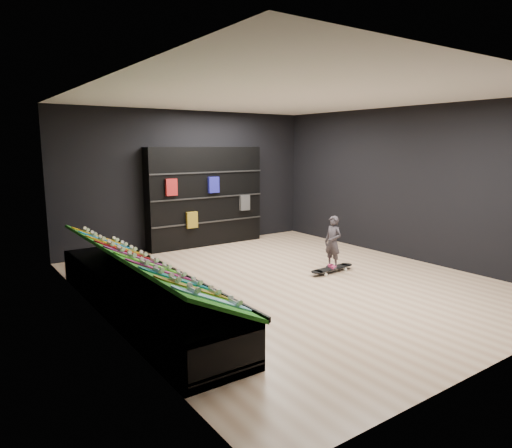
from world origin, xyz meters
TOP-DOWN VIEW (x-y plane):
  - floor at (0.00, 0.00)m, footprint 6.00×7.00m
  - ceiling at (0.00, 0.00)m, footprint 6.00×7.00m
  - wall_back at (0.00, 3.50)m, footprint 6.00×0.02m
  - wall_front at (0.00, -3.50)m, footprint 6.00×0.02m
  - wall_left at (-3.00, 0.00)m, footprint 0.02×7.00m
  - wall_right at (3.00, 0.00)m, footprint 0.02×7.00m
  - display_rack at (-2.55, 0.00)m, footprint 0.90×4.50m
  - turf_ramp at (-2.50, 0.00)m, footprint 0.92×4.50m
  - back_shelving at (0.29, 3.32)m, footprint 2.76×0.32m
  - floor_skateboard at (1.01, -0.01)m, footprint 0.99×0.28m
  - child at (1.01, -0.01)m, footprint 0.17×0.22m
  - display_board_0 at (-2.49, -1.90)m, footprint 0.93×0.22m
  - display_board_1 at (-2.49, -1.48)m, footprint 0.93×0.22m
  - display_board_2 at (-2.49, -1.06)m, footprint 0.93×0.22m
  - display_board_3 at (-2.49, -0.63)m, footprint 0.93×0.22m
  - display_board_4 at (-2.49, -0.21)m, footprint 0.93×0.22m
  - display_board_5 at (-2.49, 0.21)m, footprint 0.93×0.22m
  - display_board_6 at (-2.49, 0.63)m, footprint 0.93×0.22m
  - display_board_7 at (-2.49, 1.06)m, footprint 0.93×0.22m
  - display_board_8 at (-2.49, 1.48)m, footprint 0.93×0.22m
  - display_board_9 at (-2.49, 1.90)m, footprint 0.93×0.22m

SIDE VIEW (x-z plane):
  - floor at x=0.00m, z-range -0.01..0.01m
  - floor_skateboard at x=1.01m, z-range 0.00..0.09m
  - display_rack at x=-2.55m, z-range 0.00..0.50m
  - child at x=1.01m, z-range 0.09..0.65m
  - turf_ramp at x=-2.50m, z-range 0.48..0.94m
  - display_board_0 at x=-2.49m, z-range 0.49..0.99m
  - display_board_1 at x=-2.49m, z-range 0.49..0.99m
  - display_board_2 at x=-2.49m, z-range 0.49..0.99m
  - display_board_3 at x=-2.49m, z-range 0.49..0.99m
  - display_board_4 at x=-2.49m, z-range 0.49..0.99m
  - display_board_5 at x=-2.49m, z-range 0.49..0.99m
  - display_board_6 at x=-2.49m, z-range 0.49..0.99m
  - display_board_7 at x=-2.49m, z-range 0.49..0.99m
  - display_board_8 at x=-2.49m, z-range 0.49..0.99m
  - display_board_9 at x=-2.49m, z-range 0.49..0.99m
  - back_shelving at x=0.29m, z-range 0.00..2.21m
  - wall_back at x=0.00m, z-range 0.00..3.00m
  - wall_front at x=0.00m, z-range 0.00..3.00m
  - wall_left at x=-3.00m, z-range 0.00..3.00m
  - wall_right at x=3.00m, z-range 0.00..3.00m
  - ceiling at x=0.00m, z-range 3.00..3.00m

